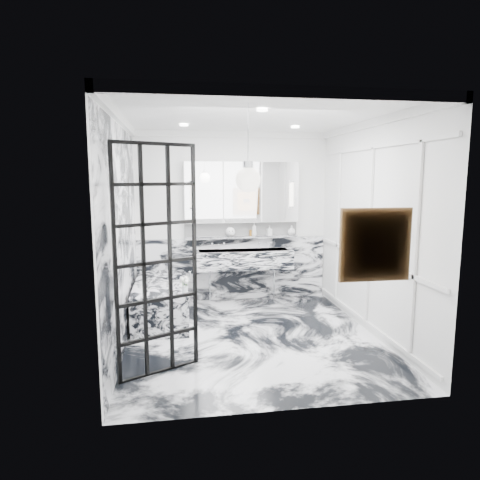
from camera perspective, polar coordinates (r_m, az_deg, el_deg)
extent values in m
plane|color=white|center=(5.73, 1.50, -12.75)|extent=(3.60, 3.60, 0.00)
plane|color=white|center=(5.39, 1.62, 16.20)|extent=(3.60, 3.60, 0.00)
plane|color=white|center=(7.15, -1.03, 3.06)|extent=(3.60, 0.00, 3.60)
plane|color=white|center=(3.65, 6.64, -2.22)|extent=(3.60, 0.00, 3.60)
plane|color=white|center=(5.34, -15.59, 0.90)|extent=(0.00, 3.60, 3.60)
plane|color=white|center=(5.89, 17.08, 1.52)|extent=(0.00, 3.60, 3.60)
cube|color=white|center=(7.26, -0.99, -3.85)|extent=(3.18, 0.05, 1.05)
cube|color=white|center=(5.34, -15.41, 0.27)|extent=(0.02, 3.56, 2.68)
cube|color=white|center=(5.89, 16.86, 0.55)|extent=(0.03, 3.40, 2.30)
imported|color=#8C5919|center=(7.14, 1.89, 1.43)|extent=(0.10, 0.10, 0.22)
imported|color=#4C4C51|center=(7.20, 3.93, 1.28)|extent=(0.09, 0.09, 0.17)
imported|color=silver|center=(7.29, 6.88, 1.31)|extent=(0.15, 0.15, 0.17)
sphere|color=white|center=(7.09, -1.31, 1.09)|extent=(0.16, 0.16, 0.16)
cylinder|color=#8C5919|center=(7.14, 1.41, 0.95)|extent=(0.04, 0.04, 0.10)
cylinder|color=silver|center=(5.62, -7.34, -6.69)|extent=(0.08, 0.08, 0.12)
cube|color=orange|center=(3.96, 17.59, -0.60)|extent=(0.55, 0.05, 0.55)
sphere|color=white|center=(4.11, 1.07, 8.07)|extent=(0.24, 0.24, 0.24)
cube|color=silver|center=(7.03, 0.47, -2.55)|extent=(1.60, 0.45, 0.30)
cube|color=silver|center=(7.14, 0.26, 0.38)|extent=(1.90, 0.14, 0.04)
cube|color=white|center=(7.18, 0.18, 1.51)|extent=(1.90, 0.03, 0.23)
cube|color=white|center=(7.07, 0.25, 6.41)|extent=(1.90, 0.16, 1.00)
cylinder|color=white|center=(6.90, -6.40, 5.97)|extent=(0.07, 0.07, 0.40)
cylinder|color=white|center=(7.16, 6.91, 6.05)|extent=(0.07, 0.07, 0.40)
cube|color=silver|center=(6.41, -10.45, -7.97)|extent=(0.75, 1.65, 0.55)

